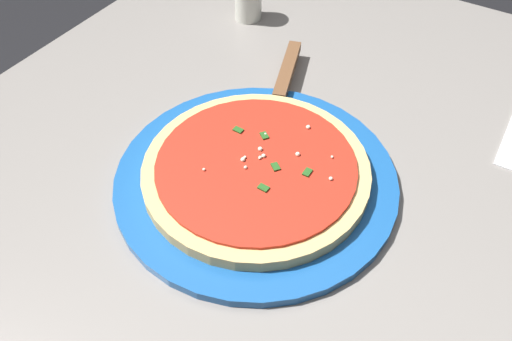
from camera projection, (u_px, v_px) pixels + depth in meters
The scene contains 4 objects.
restaurant_table at pixel (242, 248), 0.72m from camera, with size 1.13×0.83×0.76m.
serving_plate at pixel (256, 179), 0.62m from camera, with size 0.33×0.33×0.01m, color #195199.
pizza at pixel (256, 170), 0.61m from camera, with size 0.27×0.27×0.02m.
pizza_server at pixel (282, 89), 0.72m from camera, with size 0.22×0.11×0.01m.
Camera 1 is at (-0.34, -0.23, 1.22)m, focal length 36.88 mm.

